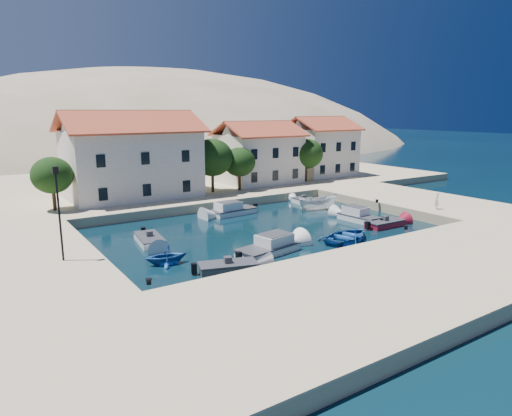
% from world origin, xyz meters
% --- Properties ---
extents(ground, '(400.00, 400.00, 0.00)m').
position_xyz_m(ground, '(0.00, 0.00, 0.00)').
color(ground, black).
rests_on(ground, ground).
extents(quay_south, '(52.00, 12.00, 1.00)m').
position_xyz_m(quay_south, '(0.00, -6.00, 0.50)').
color(quay_south, '#CFBD8E').
rests_on(quay_south, ground).
extents(quay_east, '(11.00, 20.00, 1.00)m').
position_xyz_m(quay_east, '(20.50, 10.00, 0.50)').
color(quay_east, '#CFBD8E').
rests_on(quay_east, ground).
extents(quay_west, '(8.00, 20.00, 1.00)m').
position_xyz_m(quay_west, '(-19.00, 10.00, 0.50)').
color(quay_west, '#CFBD8E').
rests_on(quay_west, ground).
extents(quay_north, '(80.00, 36.00, 1.00)m').
position_xyz_m(quay_north, '(2.00, 38.00, 0.50)').
color(quay_north, '#CFBD8E').
rests_on(quay_north, ground).
extents(hills, '(254.00, 176.00, 99.00)m').
position_xyz_m(hills, '(20.64, 123.62, -23.40)').
color(hills, gray).
rests_on(hills, ground).
extents(building_left, '(14.70, 9.45, 9.70)m').
position_xyz_m(building_left, '(-6.00, 28.00, 5.94)').
color(building_left, beige).
rests_on(building_left, quay_north).
extents(building_mid, '(10.50, 8.40, 8.30)m').
position_xyz_m(building_mid, '(12.00, 29.00, 5.22)').
color(building_mid, beige).
rests_on(building_mid, quay_north).
extents(building_right, '(9.45, 8.40, 8.80)m').
position_xyz_m(building_right, '(24.00, 30.00, 5.47)').
color(building_right, beige).
rests_on(building_right, quay_north).
extents(trees, '(37.30, 5.30, 6.45)m').
position_xyz_m(trees, '(4.51, 25.46, 4.84)').
color(trees, '#382314').
rests_on(trees, quay_north).
extents(lamppost, '(0.35, 0.25, 6.22)m').
position_xyz_m(lamppost, '(-17.50, 8.00, 4.75)').
color(lamppost, black).
rests_on(lamppost, quay_west).
extents(bollards, '(29.36, 9.56, 0.30)m').
position_xyz_m(bollards, '(2.80, 3.87, 1.15)').
color(bollards, black).
rests_on(bollards, ground).
extents(motorboat_grey_sw, '(4.28, 2.82, 1.25)m').
position_xyz_m(motorboat_grey_sw, '(-8.11, 2.54, 0.29)').
color(motorboat_grey_sw, '#38393D').
rests_on(motorboat_grey_sw, ground).
extents(cabin_cruiser_south, '(5.48, 3.15, 1.60)m').
position_xyz_m(cabin_cruiser_south, '(-3.58, 4.31, 0.48)').
color(cabin_cruiser_south, white).
rests_on(cabin_cruiser_south, ground).
extents(rowboat_south, '(5.98, 4.93, 1.08)m').
position_xyz_m(rowboat_south, '(4.07, 3.53, 0.00)').
color(rowboat_south, '#1A4990').
rests_on(rowboat_south, ground).
extents(motorboat_red_se, '(3.87, 1.77, 1.25)m').
position_xyz_m(motorboat_red_se, '(10.29, 5.00, 0.29)').
color(motorboat_red_se, maroon).
rests_on(motorboat_red_se, ground).
extents(cabin_cruiser_east, '(2.21, 4.63, 1.60)m').
position_xyz_m(cabin_cruiser_east, '(9.92, 7.81, 0.48)').
color(cabin_cruiser_east, white).
rests_on(cabin_cruiser_east, ground).
extents(boat_east, '(4.96, 3.02, 1.80)m').
position_xyz_m(boat_east, '(10.17, 14.32, 0.00)').
color(boat_east, white).
rests_on(boat_east, ground).
extents(motorboat_white_ne, '(1.65, 3.16, 1.25)m').
position_xyz_m(motorboat_white_ne, '(10.74, 17.65, 0.30)').
color(motorboat_white_ne, white).
rests_on(motorboat_white_ne, ground).
extents(rowboat_west, '(3.32, 2.98, 1.55)m').
position_xyz_m(rowboat_west, '(-11.03, 6.30, 0.00)').
color(rowboat_west, '#1A4990').
rests_on(rowboat_west, ground).
extents(motorboat_white_west, '(2.37, 4.33, 1.25)m').
position_xyz_m(motorboat_white_west, '(-10.13, 11.93, 0.29)').
color(motorboat_white_west, white).
rests_on(motorboat_white_west, ground).
extents(cabin_cruiser_north, '(5.05, 2.45, 1.60)m').
position_xyz_m(cabin_cruiser_north, '(1.11, 17.35, 0.48)').
color(cabin_cruiser_north, white).
rests_on(cabin_cruiser_north, ground).
extents(pedestrian, '(0.73, 0.60, 1.74)m').
position_xyz_m(pedestrian, '(17.07, 4.39, 1.87)').
color(pedestrian, white).
rests_on(pedestrian, quay_east).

